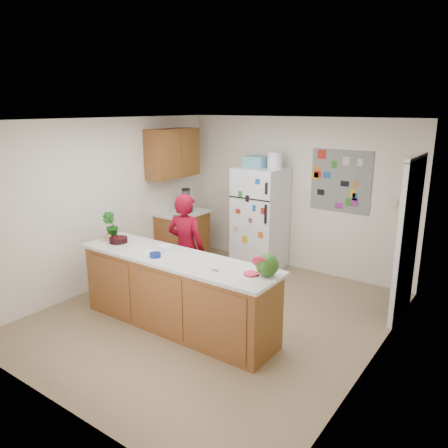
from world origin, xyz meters
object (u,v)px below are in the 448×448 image
Objects in this scene: watermelon at (267,265)px; refrigerator at (260,219)px; person at (186,248)px; cherry_bowl at (119,240)px.

refrigerator is at bearing 122.36° from watermelon.
cherry_bowl is at bearing 42.76° from person.
person is at bearing 159.36° from watermelon.
cherry_bowl is at bearing -107.15° from refrigerator.
watermelon is (1.46, -2.30, 0.20)m from refrigerator.
refrigerator is 2.74m from watermelon.
watermelon is 2.20m from cherry_bowl.
watermelon reaches higher than cherry_bowl.
person is at bearing 51.52° from cherry_bowl.
refrigerator is 7.22× the size of cherry_bowl.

